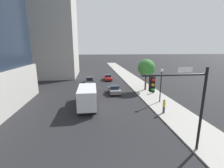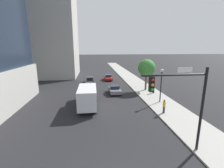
{
  "view_description": "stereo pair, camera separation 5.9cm",
  "coord_description": "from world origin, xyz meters",
  "px_view_note": "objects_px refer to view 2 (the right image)",
  "views": [
    {
      "loc": [
        -1.42,
        -6.46,
        8.11
      ],
      "look_at": [
        0.67,
        10.43,
        4.18
      ],
      "focal_mm": 25.02,
      "sensor_mm": 36.0,
      "label": 1
    },
    {
      "loc": [
        -1.36,
        -6.47,
        8.11
      ],
      "look_at": [
        0.67,
        10.43,
        4.18
      ],
      "focal_mm": 25.02,
      "sensor_mm": 36.0,
      "label": 2
    }
  ],
  "objects_px": {
    "traffic_light_pole": "(183,96)",
    "pedestrian_yellow_shirt": "(164,106)",
    "street_tree": "(147,68)",
    "car_black": "(90,80)",
    "box_truck": "(88,95)",
    "car_red": "(108,77)",
    "construction_building": "(50,12)",
    "pedestrian_orange_shirt": "(153,88)",
    "car_gray": "(115,89)",
    "street_lamp": "(161,80)",
    "car_gold": "(89,86)"
  },
  "relations": [
    {
      "from": "pedestrian_yellow_shirt",
      "to": "box_truck",
      "type": "bearing_deg",
      "value": 159.0
    },
    {
      "from": "car_gold",
      "to": "box_truck",
      "type": "xyz_separation_m",
      "value": [
        0.0,
        -9.34,
        0.96
      ]
    },
    {
      "from": "traffic_light_pole",
      "to": "car_red",
      "type": "relative_size",
      "value": 1.48
    },
    {
      "from": "street_lamp",
      "to": "car_black",
      "type": "distance_m",
      "value": 19.0
    },
    {
      "from": "construction_building",
      "to": "pedestrian_orange_shirt",
      "type": "xyz_separation_m",
      "value": [
        22.09,
        -21.76,
        -16.66
      ]
    },
    {
      "from": "street_lamp",
      "to": "car_red",
      "type": "xyz_separation_m",
      "value": [
        -6.14,
        18.29,
        -2.8
      ]
    },
    {
      "from": "traffic_light_pole",
      "to": "street_lamp",
      "type": "height_order",
      "value": "traffic_light_pole"
    },
    {
      "from": "construction_building",
      "to": "pedestrian_orange_shirt",
      "type": "height_order",
      "value": "construction_building"
    },
    {
      "from": "box_truck",
      "to": "car_gray",
      "type": "bearing_deg",
      "value": 53.2
    },
    {
      "from": "street_lamp",
      "to": "car_red",
      "type": "distance_m",
      "value": 19.5
    },
    {
      "from": "car_gold",
      "to": "car_black",
      "type": "bearing_deg",
      "value": 90.0
    },
    {
      "from": "box_truck",
      "to": "pedestrian_yellow_shirt",
      "type": "relative_size",
      "value": 4.49
    },
    {
      "from": "street_tree",
      "to": "car_gold",
      "type": "relative_size",
      "value": 1.41
    },
    {
      "from": "traffic_light_pole",
      "to": "car_black",
      "type": "distance_m",
      "value": 27.94
    },
    {
      "from": "street_tree",
      "to": "box_truck",
      "type": "bearing_deg",
      "value": -145.81
    },
    {
      "from": "construction_building",
      "to": "car_red",
      "type": "distance_m",
      "value": 24.18
    },
    {
      "from": "car_black",
      "to": "pedestrian_yellow_shirt",
      "type": "height_order",
      "value": "pedestrian_yellow_shirt"
    },
    {
      "from": "construction_building",
      "to": "pedestrian_orange_shirt",
      "type": "relative_size",
      "value": 24.88
    },
    {
      "from": "construction_building",
      "to": "traffic_light_pole",
      "type": "xyz_separation_m",
      "value": [
        17.82,
        -37.76,
        -12.99
      ]
    },
    {
      "from": "car_red",
      "to": "car_black",
      "type": "bearing_deg",
      "value": -148.01
    },
    {
      "from": "street_tree",
      "to": "car_red",
      "type": "distance_m",
      "value": 13.38
    },
    {
      "from": "street_tree",
      "to": "car_gray",
      "type": "height_order",
      "value": "street_tree"
    },
    {
      "from": "traffic_light_pole",
      "to": "street_tree",
      "type": "height_order",
      "value": "traffic_light_pole"
    },
    {
      "from": "construction_building",
      "to": "street_lamp",
      "type": "xyz_separation_m",
      "value": [
        21.29,
        -26.48,
        -14.19
      ]
    },
    {
      "from": "car_gray",
      "to": "pedestrian_yellow_shirt",
      "type": "xyz_separation_m",
      "value": [
        4.91,
        -9.88,
        0.32
      ]
    },
    {
      "from": "car_gray",
      "to": "car_black",
      "type": "distance_m",
      "value": 10.6
    },
    {
      "from": "car_gray",
      "to": "pedestrian_yellow_shirt",
      "type": "bearing_deg",
      "value": -63.59
    },
    {
      "from": "car_gold",
      "to": "car_red",
      "type": "xyz_separation_m",
      "value": [
        4.65,
        9.3,
        -0.03
      ]
    },
    {
      "from": "street_lamp",
      "to": "car_black",
      "type": "height_order",
      "value": "street_lamp"
    },
    {
      "from": "car_gold",
      "to": "pedestrian_yellow_shirt",
      "type": "bearing_deg",
      "value": -53.71
    },
    {
      "from": "street_lamp",
      "to": "pedestrian_orange_shirt",
      "type": "xyz_separation_m",
      "value": [
        0.8,
        4.71,
        -2.47
      ]
    },
    {
      "from": "traffic_light_pole",
      "to": "car_gold",
      "type": "bearing_deg",
      "value": 109.86
    },
    {
      "from": "car_black",
      "to": "pedestrian_orange_shirt",
      "type": "bearing_deg",
      "value": -42.63
    },
    {
      "from": "car_gray",
      "to": "pedestrian_yellow_shirt",
      "type": "relative_size",
      "value": 2.33
    },
    {
      "from": "car_gray",
      "to": "box_truck",
      "type": "distance_m",
      "value": 7.82
    },
    {
      "from": "street_tree",
      "to": "car_black",
      "type": "xyz_separation_m",
      "value": [
        -10.93,
        8.32,
        -3.69
      ]
    },
    {
      "from": "street_tree",
      "to": "car_black",
      "type": "bearing_deg",
      "value": 142.72
    },
    {
      "from": "street_lamp",
      "to": "street_tree",
      "type": "distance_m",
      "value": 7.13
    },
    {
      "from": "car_red",
      "to": "box_truck",
      "type": "relative_size",
      "value": 0.58
    },
    {
      "from": "construction_building",
      "to": "street_lamp",
      "type": "distance_m",
      "value": 36.82
    },
    {
      "from": "pedestrian_orange_shirt",
      "to": "box_truck",
      "type": "bearing_deg",
      "value": -156.39
    },
    {
      "from": "pedestrian_yellow_shirt",
      "to": "car_black",
      "type": "bearing_deg",
      "value": 116.21
    },
    {
      "from": "car_gray",
      "to": "car_black",
      "type": "xyz_separation_m",
      "value": [
        -4.65,
        9.53,
        0.01
      ]
    },
    {
      "from": "car_gray",
      "to": "box_truck",
      "type": "bearing_deg",
      "value": -126.8
    },
    {
      "from": "car_gold",
      "to": "car_red",
      "type": "distance_m",
      "value": 10.4
    },
    {
      "from": "car_black",
      "to": "box_truck",
      "type": "relative_size",
      "value": 0.52
    },
    {
      "from": "pedestrian_orange_shirt",
      "to": "construction_building",
      "type": "bearing_deg",
      "value": 135.43
    },
    {
      "from": "construction_building",
      "to": "car_black",
      "type": "height_order",
      "value": "construction_building"
    },
    {
      "from": "traffic_light_pole",
      "to": "pedestrian_yellow_shirt",
      "type": "bearing_deg",
      "value": 72.92
    },
    {
      "from": "car_red",
      "to": "pedestrian_orange_shirt",
      "type": "xyz_separation_m",
      "value": [
        6.95,
        -13.58,
        0.33
      ]
    }
  ]
}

